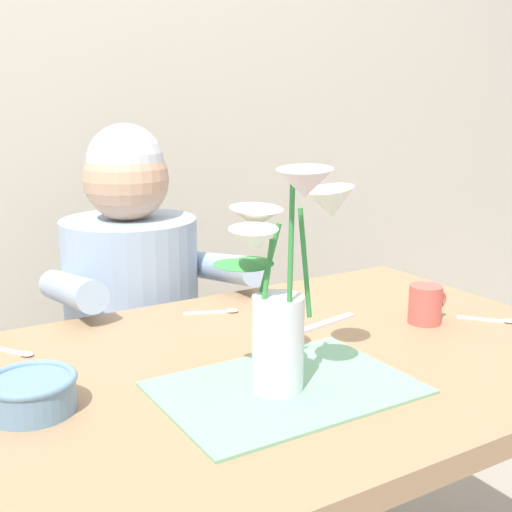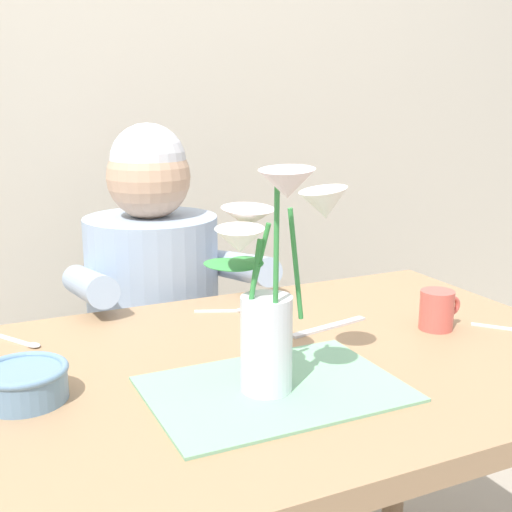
% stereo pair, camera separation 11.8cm
% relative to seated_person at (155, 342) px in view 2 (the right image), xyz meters
% --- Properties ---
extents(wood_panel_backdrop, '(4.00, 0.10, 2.50)m').
position_rel_seated_person_xyz_m(wood_panel_backdrop, '(0.05, 0.43, 0.69)').
color(wood_panel_backdrop, beige).
rests_on(wood_panel_backdrop, ground_plane).
extents(dining_table, '(1.20, 0.80, 0.74)m').
position_rel_seated_person_xyz_m(dining_table, '(0.05, -0.62, 0.08)').
color(dining_table, '#9E7A56').
rests_on(dining_table, ground_plane).
extents(seated_person, '(0.45, 0.47, 1.14)m').
position_rel_seated_person_xyz_m(seated_person, '(0.00, 0.00, 0.00)').
color(seated_person, '#4C4C56').
rests_on(seated_person, ground_plane).
extents(striped_placemat, '(0.40, 0.28, 0.00)m').
position_rel_seated_person_xyz_m(striped_placemat, '(-0.02, -0.73, 0.18)').
color(striped_placemat, '#7AB289').
rests_on(striped_placemat, dining_table).
extents(flower_vase, '(0.25, 0.24, 0.36)m').
position_rel_seated_person_xyz_m(flower_vase, '(-0.02, -0.73, 0.36)').
color(flower_vase, silver).
rests_on(flower_vase, dining_table).
extents(ceramic_bowl, '(0.14, 0.14, 0.06)m').
position_rel_seated_person_xyz_m(ceramic_bowl, '(-0.38, -0.60, 0.21)').
color(ceramic_bowl, '#6689A8').
rests_on(ceramic_bowl, dining_table).
extents(dinner_knife, '(0.19, 0.05, 0.00)m').
position_rel_seated_person_xyz_m(dinner_knife, '(0.21, -0.52, 0.18)').
color(dinner_knife, silver).
rests_on(dinner_knife, dining_table).
extents(tea_cup, '(0.09, 0.07, 0.08)m').
position_rel_seated_person_xyz_m(tea_cup, '(0.41, -0.62, 0.22)').
color(tea_cup, '#CC564C').
rests_on(tea_cup, dining_table).
extents(spoon_0, '(0.12, 0.06, 0.01)m').
position_rel_seated_person_xyz_m(spoon_0, '(0.07, -0.34, 0.18)').
color(spoon_0, silver).
rests_on(spoon_0, dining_table).
extents(spoon_1, '(0.09, 0.10, 0.01)m').
position_rel_seated_person_xyz_m(spoon_1, '(0.54, -0.69, 0.18)').
color(spoon_1, silver).
rests_on(spoon_1, dining_table).
extents(spoon_2, '(0.08, 0.11, 0.01)m').
position_rel_seated_person_xyz_m(spoon_2, '(-0.36, -0.35, 0.18)').
color(spoon_2, silver).
rests_on(spoon_2, dining_table).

